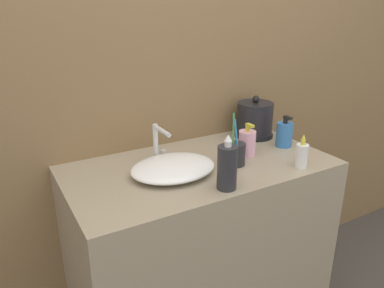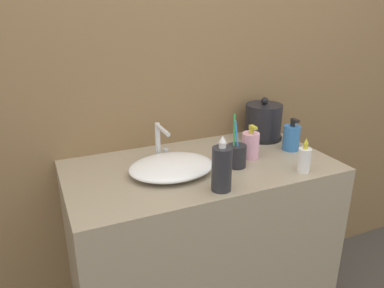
{
  "view_description": "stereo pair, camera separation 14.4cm",
  "coord_description": "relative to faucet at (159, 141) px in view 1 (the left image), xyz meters",
  "views": [
    {
      "loc": [
        -0.74,
        -0.93,
        1.55
      ],
      "look_at": [
        -0.04,
        0.3,
        1.01
      ],
      "focal_mm": 35.0,
      "sensor_mm": 36.0,
      "label": 1
    },
    {
      "loc": [
        -0.62,
        -1.0,
        1.55
      ],
      "look_at": [
        -0.04,
        0.3,
        1.01
      ],
      "focal_mm": 35.0,
      "sensor_mm": 36.0,
      "label": 2
    }
  ],
  "objects": [
    {
      "name": "sink_basin",
      "position": [
        -0.01,
        -0.14,
        -0.07
      ],
      "size": [
        0.34,
        0.28,
        0.05
      ],
      "color": "white",
      "rests_on": "vanity_counter"
    },
    {
      "name": "vanity_counter",
      "position": [
        0.14,
        -0.12,
        -0.55
      ],
      "size": [
        1.11,
        0.59,
        0.91
      ],
      "color": "gray",
      "rests_on": "ground_plane"
    },
    {
      "name": "electric_kettle",
      "position": [
        0.56,
        0.06,
        -0.01
      ],
      "size": [
        0.19,
        0.19,
        0.21
      ],
      "color": "black",
      "rests_on": "vanity_counter"
    },
    {
      "name": "hand_cream_bottle",
      "position": [
        0.48,
        -0.34,
        -0.04
      ],
      "size": [
        0.05,
        0.05,
        0.14
      ],
      "color": "white",
      "rests_on": "vanity_counter"
    },
    {
      "name": "wall_back",
      "position": [
        0.14,
        0.2,
        0.3
      ],
      "size": [
        6.0,
        0.04,
        2.6
      ],
      "color": "olive",
      "rests_on": "ground_plane"
    },
    {
      "name": "shampoo_bottle",
      "position": [
        0.11,
        -0.35,
        -0.01
      ],
      "size": [
        0.07,
        0.07,
        0.21
      ],
      "color": "#28282D",
      "rests_on": "vanity_counter"
    },
    {
      "name": "mouthwash_bottle",
      "position": [
        0.36,
        -0.13,
        -0.03
      ],
      "size": [
        0.07,
        0.07,
        0.15
      ],
      "color": "#EAA8C6",
      "rests_on": "vanity_counter"
    },
    {
      "name": "lotion_bottle",
      "position": [
        0.59,
        -0.13,
        -0.03
      ],
      "size": [
        0.08,
        0.08,
        0.15
      ],
      "color": "#3370B7",
      "rests_on": "vanity_counter"
    },
    {
      "name": "faucet",
      "position": [
        0.0,
        0.0,
        0.0
      ],
      "size": [
        0.06,
        0.14,
        0.16
      ],
      "color": "silver",
      "rests_on": "vanity_counter"
    },
    {
      "name": "toothbrush_cup",
      "position": [
        0.26,
        -0.19,
        -0.04
      ],
      "size": [
        0.08,
        0.08,
        0.22
      ],
      "color": "#232328",
      "rests_on": "vanity_counter"
    }
  ]
}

